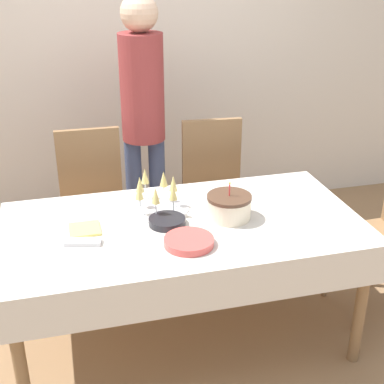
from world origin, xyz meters
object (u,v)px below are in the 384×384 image
champagne_tray (156,195)px  plate_stack_main (189,242)px  plate_stack_dessert (167,222)px  birthday_cake (229,207)px  person_standing (143,106)px  dining_chair_far_left (93,200)px  dining_chair_far_right (215,187)px

champagne_tray → plate_stack_main: 0.42m
plate_stack_main → plate_stack_dessert: (-0.06, 0.22, 0.00)m
birthday_cake → plate_stack_main: (-0.27, -0.22, -0.05)m
person_standing → dining_chair_far_left: bearing=-152.2°
dining_chair_far_left → plate_stack_main: dining_chair_far_left is taller
person_standing → champagne_tray: bearing=-95.4°
dining_chair_far_left → dining_chair_far_right: bearing=-0.0°
dining_chair_far_left → plate_stack_main: (0.37, -1.01, 0.21)m
birthday_cake → champagne_tray: (-0.34, 0.19, 0.02)m
plate_stack_dessert → dining_chair_far_left: bearing=111.8°
birthday_cake → champagne_tray: birthday_cake is taller
birthday_cake → plate_stack_main: birthday_cake is taller
birthday_cake → champagne_tray: bearing=150.6°
dining_chair_far_right → plate_stack_main: bearing=-113.2°
birthday_cake → plate_stack_dessert: birthday_cake is taller
plate_stack_main → person_standing: bearing=89.9°
birthday_cake → plate_stack_main: bearing=-140.6°
dining_chair_far_left → dining_chair_far_right: same height
dining_chair_far_left → champagne_tray: 0.72m
champagne_tray → plate_stack_main: size_ratio=1.48×
dining_chair_far_right → plate_stack_main: 1.12m
birthday_cake → plate_stack_dessert: size_ratio=1.24×
plate_stack_dessert → person_standing: bearing=86.7°
plate_stack_main → plate_stack_dessert: 0.23m
dining_chair_far_right → dining_chair_far_left: bearing=180.0°
plate_stack_main → person_standing: size_ratio=0.13×
dining_chair_far_right → plate_stack_dessert: size_ratio=5.28×
dining_chair_far_right → person_standing: (-0.43, 0.20, 0.53)m
dining_chair_far_right → person_standing: person_standing is taller
plate_stack_dessert → dining_chair_far_right: bearing=58.3°
dining_chair_far_left → champagne_tray: size_ratio=2.80×
champagne_tray → person_standing: (0.08, 0.80, 0.26)m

